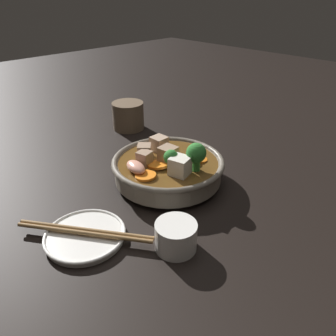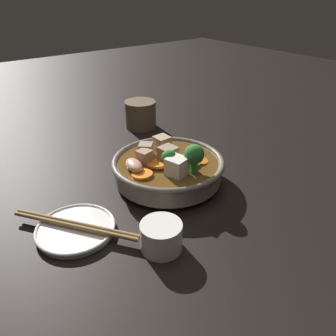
% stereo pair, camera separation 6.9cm
% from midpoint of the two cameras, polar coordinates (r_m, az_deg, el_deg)
% --- Properties ---
extents(ground_plane, '(3.00, 3.00, 0.00)m').
position_cam_midpoint_polar(ground_plane, '(0.70, -2.79, -2.44)').
color(ground_plane, black).
extents(stirfry_bowl, '(0.24, 0.24, 0.11)m').
position_cam_midpoint_polar(stirfry_bowl, '(0.68, -2.86, 0.11)').
color(stirfry_bowl, slate).
rests_on(stirfry_bowl, ground_plane).
extents(side_saucer, '(0.14, 0.14, 0.01)m').
position_cam_midpoint_polar(side_saucer, '(0.58, -17.64, -11.30)').
color(side_saucer, white).
rests_on(side_saucer, ground_plane).
extents(tea_cup, '(0.07, 0.07, 0.05)m').
position_cam_midpoint_polar(tea_cup, '(0.53, -2.42, -11.90)').
color(tea_cup, white).
rests_on(tea_cup, ground_plane).
extents(dark_mug, '(0.11, 0.09, 0.08)m').
position_cam_midpoint_polar(dark_mug, '(0.96, -9.05, 8.97)').
color(dark_mug, brown).
rests_on(dark_mug, ground_plane).
extents(chopsticks_pair, '(0.20, 0.15, 0.01)m').
position_cam_midpoint_polar(chopsticks_pair, '(0.57, -17.78, -10.57)').
color(chopsticks_pair, olive).
rests_on(chopsticks_pair, side_saucer).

